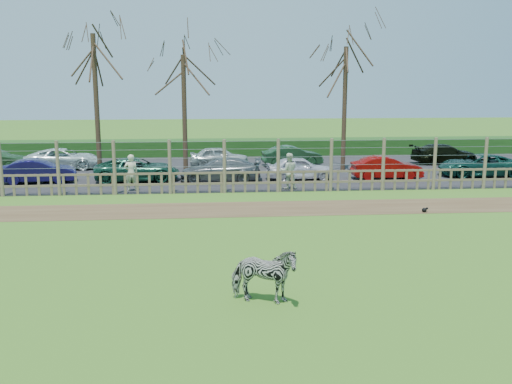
{
  "coord_description": "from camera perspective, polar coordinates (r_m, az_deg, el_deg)",
  "views": [
    {
      "loc": [
        -0.72,
        -18.05,
        5.14
      ],
      "look_at": [
        1.0,
        2.5,
        1.1
      ],
      "focal_mm": 40.0,
      "sensor_mm": 36.0,
      "label": 1
    }
  ],
  "objects": [
    {
      "name": "car_6",
      "position": [
        33.14,
        21.44,
        2.51
      ],
      "size": [
        4.44,
        2.26,
        1.2
      ],
      "primitive_type": "imported",
      "rotation": [
        0.0,
        0.0,
        4.65
      ],
      "color": "#134035",
      "rests_on": "asphalt"
    },
    {
      "name": "tree_left",
      "position": [
        31.09,
        -15.83,
        11.56
      ],
      "size": [
        4.8,
        4.8,
        7.88
      ],
      "color": "#3D2B1E",
      "rests_on": "ground"
    },
    {
      "name": "zebra",
      "position": [
        13.41,
        0.76,
        -8.34
      ],
      "size": [
        1.76,
        1.16,
        1.36
      ],
      "primitive_type": "imported",
      "rotation": [
        0.0,
        0.0,
        1.29
      ],
      "color": "gray",
      "rests_on": "ground"
    },
    {
      "name": "car_4",
      "position": [
        29.92,
        4.37,
        2.41
      ],
      "size": [
        3.58,
        1.56,
        1.2
      ],
      "primitive_type": "imported",
      "rotation": [
        0.0,
        0.0,
        1.61
      ],
      "color": "silver",
      "rests_on": "asphalt"
    },
    {
      "name": "car_10",
      "position": [
        34.4,
        -3.69,
        3.55
      ],
      "size": [
        3.53,
        1.44,
        1.2
      ],
      "primitive_type": "imported",
      "rotation": [
        0.0,
        0.0,
        1.58
      ],
      "color": "#B9C3BE",
      "rests_on": "asphalt"
    },
    {
      "name": "car_5",
      "position": [
        30.71,
        12.93,
        2.38
      ],
      "size": [
        3.67,
        1.34,
        1.2
      ],
      "primitive_type": "imported",
      "rotation": [
        0.0,
        0.0,
        1.55
      ],
      "color": "#980B09",
      "rests_on": "asphalt"
    },
    {
      "name": "ground",
      "position": [
        18.78,
        -2.41,
        -4.81
      ],
      "size": [
        120.0,
        120.0,
        0.0
      ],
      "primitive_type": "plane",
      "color": "#609526",
      "rests_on": "ground"
    },
    {
      "name": "dirt_strip",
      "position": [
        23.14,
        -2.88,
        -1.75
      ],
      "size": [
        34.0,
        2.8,
        0.01
      ],
      "primitive_type": "cube",
      "color": "brown",
      "rests_on": "ground"
    },
    {
      "name": "car_8",
      "position": [
        35.29,
        -18.68,
        3.18
      ],
      "size": [
        4.38,
        2.13,
        1.2
      ],
      "primitive_type": "imported",
      "rotation": [
        0.0,
        0.0,
        1.6
      ],
      "color": "silver",
      "rests_on": "asphalt"
    },
    {
      "name": "fence",
      "position": [
        26.42,
        -3.16,
        1.62
      ],
      "size": [
        30.16,
        0.16,
        2.5
      ],
      "color": "brown",
      "rests_on": "ground"
    },
    {
      "name": "car_11",
      "position": [
        34.8,
        3.62,
        3.64
      ],
      "size": [
        3.76,
        1.66,
        1.2
      ],
      "primitive_type": "imported",
      "rotation": [
        0.0,
        0.0,
        1.68
      ],
      "color": "#204726",
      "rests_on": "asphalt"
    },
    {
      "name": "tree_right",
      "position": [
        32.97,
        8.92,
        11.13
      ],
      "size": [
        4.8,
        4.8,
        7.35
      ],
      "color": "#3D2B1E",
      "rests_on": "ground"
    },
    {
      "name": "visitor_b",
      "position": [
        27.21,
        3.27,
        2.11
      ],
      "size": [
        0.86,
        0.68,
        1.72
      ],
      "primitive_type": "imported",
      "rotation": [
        0.0,
        0.0,
        3.17
      ],
      "color": "silver",
      "rests_on": "asphalt"
    },
    {
      "name": "car_3",
      "position": [
        29.35,
        -3.57,
        2.25
      ],
      "size": [
        4.23,
        1.94,
        1.2
      ],
      "primitive_type": "imported",
      "rotation": [
        0.0,
        0.0,
        4.65
      ],
      "color": "#5A6062",
      "rests_on": "asphalt"
    },
    {
      "name": "visitor_a",
      "position": [
        27.32,
        -12.38,
        1.9
      ],
      "size": [
        0.71,
        0.56,
        1.72
      ],
      "primitive_type": "imported",
      "rotation": [
        0.0,
        0.0,
        3.4
      ],
      "color": "beige",
      "rests_on": "asphalt"
    },
    {
      "name": "car_13",
      "position": [
        37.59,
        18.32,
        3.65
      ],
      "size": [
        4.28,
        2.08,
        1.2
      ],
      "primitive_type": "imported",
      "rotation": [
        0.0,
        0.0,
        1.67
      ],
      "color": "black",
      "rests_on": "asphalt"
    },
    {
      "name": "asphalt",
      "position": [
        32.96,
        -3.48,
        2.13
      ],
      "size": [
        44.0,
        13.0,
        0.04
      ],
      "primitive_type": "cube",
      "color": "#232326",
      "rests_on": "ground"
    },
    {
      "name": "car_1",
      "position": [
        30.84,
        -20.97,
        1.96
      ],
      "size": [
        3.78,
        1.75,
        1.2
      ],
      "primitive_type": "imported",
      "rotation": [
        0.0,
        0.0,
        1.71
      ],
      "color": "#151147",
      "rests_on": "asphalt"
    },
    {
      "name": "car_2",
      "position": [
        30.01,
        -11.8,
        2.23
      ],
      "size": [
        4.47,
        2.35,
        1.2
      ],
      "primitive_type": "imported",
      "rotation": [
        0.0,
        0.0,
        1.66
      ],
      "color": "#194C37",
      "rests_on": "asphalt"
    },
    {
      "name": "tree_mid",
      "position": [
        31.58,
        -7.23,
        10.51
      ],
      "size": [
        4.8,
        4.8,
        6.83
      ],
      "color": "#3D2B1E",
      "rests_on": "ground"
    },
    {
      "name": "hedge",
      "position": [
        39.82,
        -3.73,
        4.45
      ],
      "size": [
        46.0,
        2.0,
        1.1
      ],
      "primitive_type": "cube",
      "color": "#1E4716",
      "rests_on": "ground"
    },
    {
      "name": "crow",
      "position": [
        23.57,
        16.5,
        -1.73
      ],
      "size": [
        0.25,
        0.19,
        0.2
      ],
      "color": "black",
      "rests_on": "ground"
    }
  ]
}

